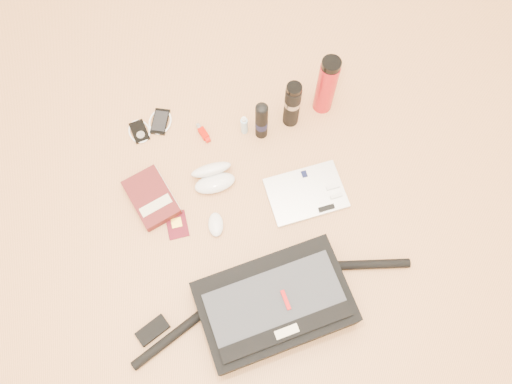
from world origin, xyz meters
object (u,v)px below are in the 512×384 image
at_px(book, 152,198).
at_px(thermos_red, 326,86).
at_px(thermos_black, 292,104).
at_px(messenger_bag, 274,304).
at_px(laptop, 306,193).

relative_size(book, thermos_red, 0.88).
bearing_deg(thermos_black, messenger_bag, -103.27).
relative_size(messenger_bag, laptop, 3.21).
xyz_separation_m(thermos_black, thermos_red, (0.14, 0.05, 0.02)).
relative_size(laptop, thermos_black, 1.30).
height_order(laptop, thermos_red, thermos_red).
relative_size(messenger_bag, thermos_red, 3.42).
xyz_separation_m(messenger_bag, book, (-0.40, 0.46, -0.05)).
bearing_deg(thermos_red, laptop, -108.64).
bearing_deg(thermos_black, laptop, -87.94).
bearing_deg(book, messenger_bag, -73.18).
distance_m(messenger_bag, laptop, 0.45).
height_order(thermos_black, thermos_red, thermos_red).
xyz_separation_m(book, thermos_black, (0.58, 0.28, 0.10)).
height_order(messenger_bag, thermos_black, thermos_black).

